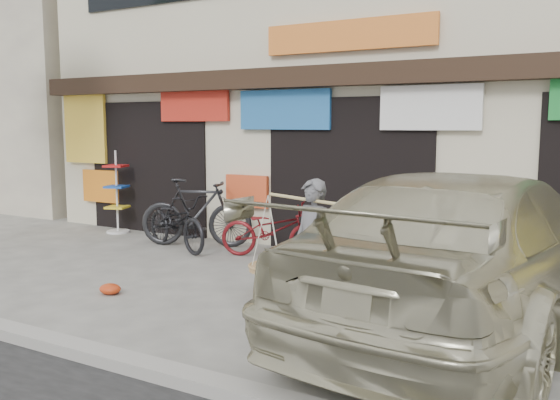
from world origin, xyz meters
The scene contains 11 objects.
ground centered at (0.00, 0.00, 0.00)m, with size 70.00×70.00×0.00m, color gray.
kerb centered at (0.00, -2.00, 0.06)m, with size 70.00×0.25×0.12m, color gray.
shophouse_block centered at (0.00, 6.42, 3.45)m, with size 14.00×6.32×7.00m.
neighbor_west centered at (-13.50, 7.00, 3.00)m, with size 12.00×7.00×6.00m, color #BAB099.
street_vendor centered at (0.90, 0.34, 0.74)m, with size 2.08×1.18×1.61m.
bike_0 centered at (-2.84, 2.37, 0.51)m, with size 0.67×1.93×1.02m, color black.
bike_1 centered at (-2.69, 2.75, 0.63)m, with size 0.59×2.10×1.26m, color black.
bike_2 centered at (-1.00, 2.66, 0.47)m, with size 0.63×1.80×0.95m, color #5E1013.
suv centered at (2.63, 0.78, 0.87)m, with size 3.02×6.20×1.74m.
display_rack centered at (-4.97, 3.07, 0.69)m, with size 0.51×0.51×1.71m.
red_bag centered at (-1.77, -0.31, 0.07)m, with size 0.31×0.25×0.14m, color #B93411.
Camera 1 is at (3.96, -5.85, 2.24)m, focal length 38.00 mm.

